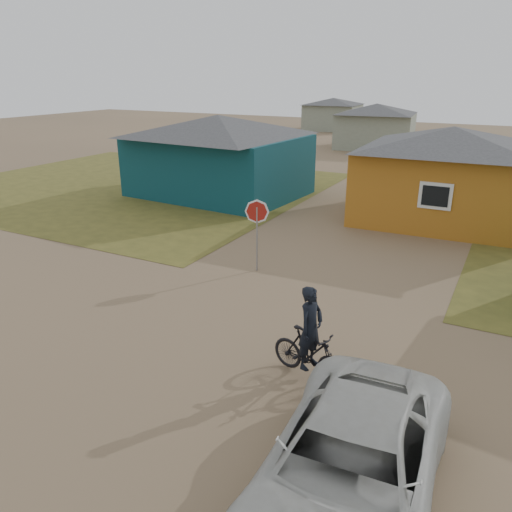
# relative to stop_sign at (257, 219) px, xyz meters

# --- Properties ---
(ground) EXTENTS (120.00, 120.00, 0.00)m
(ground) POSITION_rel_stop_sign_xyz_m (1.81, -4.97, -1.72)
(ground) COLOR #82684B
(grass_nw) EXTENTS (20.00, 18.00, 0.00)m
(grass_nw) POSITION_rel_stop_sign_xyz_m (-12.19, 8.03, -1.71)
(grass_nw) COLOR brown
(grass_nw) RESTS_ON ground
(house_teal) EXTENTS (8.93, 7.08, 4.00)m
(house_teal) POSITION_rel_stop_sign_xyz_m (-6.69, 8.53, 0.34)
(house_teal) COLOR #0B343C
(house_teal) RESTS_ON ground
(house_yellow) EXTENTS (7.72, 6.76, 3.90)m
(house_yellow) POSITION_rel_stop_sign_xyz_m (4.31, 9.03, 0.29)
(house_yellow) COLOR #AC681A
(house_yellow) RESTS_ON ground
(house_pale_west) EXTENTS (7.04, 6.15, 3.60)m
(house_pale_west) POSITION_rel_stop_sign_xyz_m (-4.19, 29.03, 0.14)
(house_pale_west) COLOR gray
(house_pale_west) RESTS_ON ground
(house_pale_north) EXTENTS (6.28, 5.81, 3.40)m
(house_pale_north) POSITION_rel_stop_sign_xyz_m (-12.19, 41.03, 0.04)
(house_pale_north) COLOR gray
(house_pale_north) RESTS_ON ground
(stop_sign) EXTENTS (0.76, 0.07, 2.32)m
(stop_sign) POSITION_rel_stop_sign_xyz_m (0.00, 0.00, 0.00)
(stop_sign) COLOR gray
(stop_sign) RESTS_ON ground
(cyclist) EXTENTS (1.85, 0.87, 2.02)m
(cyclist) POSITION_rel_stop_sign_xyz_m (3.71, -4.75, -0.98)
(cyclist) COLOR black
(cyclist) RESTS_ON ground
(vehicle) EXTENTS (2.69, 5.29, 1.43)m
(vehicle) POSITION_rel_stop_sign_xyz_m (5.48, -7.59, -1.00)
(vehicle) COLOR #B8B9B4
(vehicle) RESTS_ON ground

